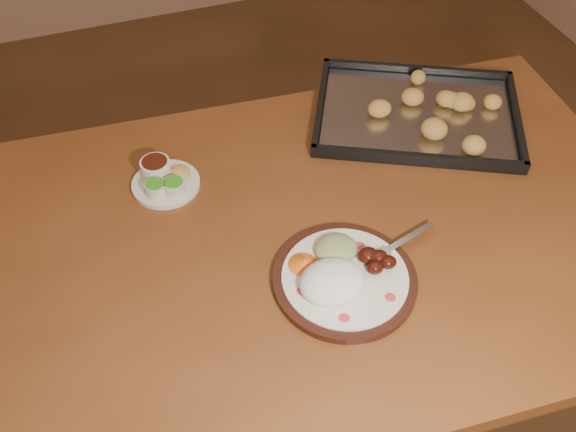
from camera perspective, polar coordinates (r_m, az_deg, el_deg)
name	(u,v)px	position (r m, az deg, el deg)	size (l,w,h in m)	color
ground	(243,346)	(2.00, -4.01, -11.42)	(4.00, 4.00, 0.00)	brown
dining_table	(295,267)	(1.34, 0.60, -4.54)	(1.56, 1.00, 0.75)	brown
dinner_plate	(341,276)	(1.18, 4.74, -5.35)	(0.35, 0.27, 0.06)	black
condiment_saucer	(163,179)	(1.38, -11.01, 3.23)	(0.14, 0.14, 0.05)	silver
baking_tray	(417,112)	(1.56, 11.41, 9.02)	(0.57, 0.52, 0.05)	black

